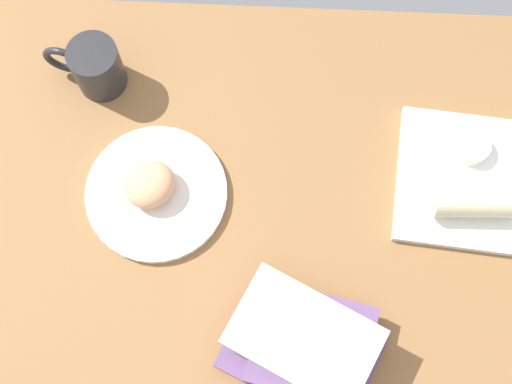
# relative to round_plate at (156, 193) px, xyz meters

# --- Properties ---
(dining_table) EXTENTS (1.10, 0.90, 0.04)m
(dining_table) POSITION_rel_round_plate_xyz_m (-0.18, 0.09, -0.03)
(dining_table) COLOR olive
(dining_table) RESTS_ON ground
(round_plate) EXTENTS (0.23, 0.23, 0.01)m
(round_plate) POSITION_rel_round_plate_xyz_m (0.00, 0.00, 0.00)
(round_plate) COLOR silver
(round_plate) RESTS_ON dining_table
(scone_pastry) EXTENTS (0.11, 0.11, 0.05)m
(scone_pastry) POSITION_rel_round_plate_xyz_m (0.01, -0.00, 0.03)
(scone_pastry) COLOR #E0A779
(scone_pastry) RESTS_ON round_plate
(square_plate) EXTENTS (0.25, 0.25, 0.02)m
(square_plate) POSITION_rel_round_plate_xyz_m (-0.51, -0.04, 0.00)
(square_plate) COLOR white
(square_plate) RESTS_ON dining_table
(sauce_cup) EXTENTS (0.06, 0.06, 0.02)m
(sauce_cup) POSITION_rel_round_plate_xyz_m (-0.51, -0.10, 0.02)
(sauce_cup) COLOR silver
(sauce_cup) RESTS_ON square_plate
(breakfast_wrap) EXTENTS (0.13, 0.06, 0.06)m
(breakfast_wrap) POSITION_rel_round_plate_xyz_m (-0.50, -0.00, 0.04)
(breakfast_wrap) COLOR beige
(breakfast_wrap) RESTS_ON square_plate
(book_stack) EXTENTS (0.26, 0.24, 0.09)m
(book_stack) POSITION_rel_round_plate_xyz_m (-0.25, 0.23, 0.04)
(book_stack) COLOR #6B4C7A
(book_stack) RESTS_ON dining_table
(coffee_mug) EXTENTS (0.13, 0.08, 0.10)m
(coffee_mug) POSITION_rel_round_plate_xyz_m (0.11, -0.20, 0.04)
(coffee_mug) COLOR #262628
(coffee_mug) RESTS_ON dining_table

